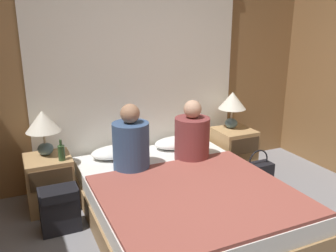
% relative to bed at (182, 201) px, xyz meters
% --- Properties ---
extents(wall_back, '(4.51, 0.06, 2.50)m').
position_rel_bed_xyz_m(wall_back, '(0.00, 1.16, 1.06)').
color(wall_back, olive).
rests_on(wall_back, ground_plane).
extents(curtain_panel, '(2.60, 0.02, 2.22)m').
position_rel_bed_xyz_m(curtain_panel, '(0.00, 1.10, 0.92)').
color(curtain_panel, white).
rests_on(curtain_panel, ground_plane).
extents(bed, '(1.66, 2.10, 0.39)m').
position_rel_bed_xyz_m(bed, '(0.00, 0.00, 0.00)').
color(bed, '#99754C').
rests_on(bed, ground_plane).
extents(nightstand_left, '(0.44, 0.46, 0.53)m').
position_rel_bed_xyz_m(nightstand_left, '(-1.09, 0.76, 0.08)').
color(nightstand_left, tan).
rests_on(nightstand_left, ground_plane).
extents(nightstand_right, '(0.44, 0.46, 0.53)m').
position_rel_bed_xyz_m(nightstand_right, '(1.09, 0.76, 0.08)').
color(nightstand_right, tan).
rests_on(nightstand_right, ground_plane).
extents(lamp_left, '(0.33, 0.33, 0.45)m').
position_rel_bed_xyz_m(lamp_left, '(-1.09, 0.83, 0.66)').
color(lamp_left, slate).
rests_on(lamp_left, nightstand_left).
extents(lamp_right, '(0.33, 0.33, 0.45)m').
position_rel_bed_xyz_m(lamp_right, '(1.09, 0.83, 0.66)').
color(lamp_right, slate).
rests_on(lamp_right, nightstand_right).
extents(pillow_left, '(0.56, 0.33, 0.12)m').
position_rel_bed_xyz_m(pillow_left, '(-0.36, 0.84, 0.25)').
color(pillow_left, white).
rests_on(pillow_left, bed).
extents(pillow_right, '(0.56, 0.33, 0.12)m').
position_rel_bed_xyz_m(pillow_right, '(0.36, 0.84, 0.25)').
color(pillow_right, white).
rests_on(pillow_right, bed).
extents(blanket_on_bed, '(1.60, 1.45, 0.03)m').
position_rel_bed_xyz_m(blanket_on_bed, '(0.00, -0.30, 0.21)').
color(blanket_on_bed, '#994C42').
rests_on(blanket_on_bed, bed).
extents(person_left_in_bed, '(0.36, 0.36, 0.67)m').
position_rel_bed_xyz_m(person_left_in_bed, '(-0.33, 0.47, 0.47)').
color(person_left_in_bed, '#38517A').
rests_on(person_left_in_bed, bed).
extents(person_right_in_bed, '(0.37, 0.37, 0.64)m').
position_rel_bed_xyz_m(person_right_in_bed, '(0.35, 0.47, 0.45)').
color(person_right_in_bed, brown).
rests_on(person_right_in_bed, bed).
extents(beer_bottle_on_left_stand, '(0.06, 0.06, 0.21)m').
position_rel_bed_xyz_m(beer_bottle_on_left_stand, '(-0.97, 0.62, 0.42)').
color(beer_bottle_on_left_stand, '#2D4C28').
rests_on(beer_bottle_on_left_stand, nightstand_left).
extents(backpack_on_floor, '(0.33, 0.23, 0.41)m').
position_rel_bed_xyz_m(backpack_on_floor, '(-1.07, 0.28, 0.04)').
color(backpack_on_floor, black).
rests_on(backpack_on_floor, ground_plane).
extents(handbag_on_floor, '(0.34, 0.17, 0.42)m').
position_rel_bed_xyz_m(handbag_on_floor, '(1.11, 0.30, -0.05)').
color(handbag_on_floor, black).
rests_on(handbag_on_floor, ground_plane).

